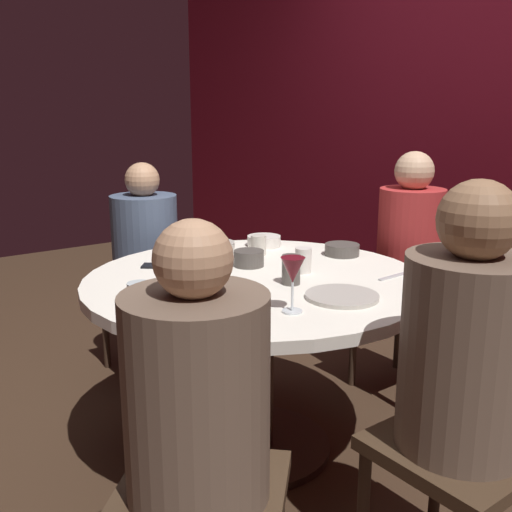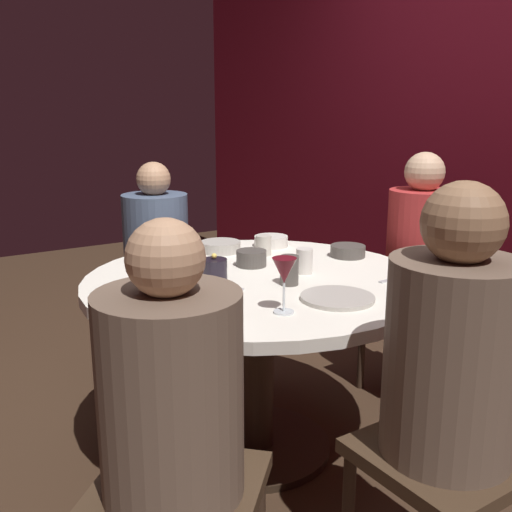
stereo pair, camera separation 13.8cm
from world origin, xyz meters
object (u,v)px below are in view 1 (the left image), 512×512
Objects in this scene: seated_diner_back at (409,248)px; candle_holder at (215,270)px; dinner_plate at (342,296)px; cup_far_edge at (140,301)px; wine_glass at (293,272)px; bowl_serving_large at (214,247)px; cup_by_right_diner at (291,270)px; seated_diner_right at (466,354)px; cell_phone at (160,266)px; bowl_sauce_side at (249,258)px; seated_diner_front_right at (197,404)px; cup_beside_wine at (258,245)px; bowl_salad_center at (342,250)px; seated_diner_left at (145,244)px; cup_by_left_diner at (303,260)px; bowl_small_white at (264,241)px; cup_near_candle at (221,311)px; dining_table at (256,315)px; cup_center_front at (178,289)px.

candle_holder is at bearing -2.08° from seated_diner_back.
cup_far_edge is (-0.22, -0.63, 0.05)m from dinner_plate.
wine_glass is 0.98× the size of bowl_serving_large.
seated_diner_back reaches higher than cup_by_right_diner.
cell_phone is (-1.25, -0.23, 0.00)m from seated_diner_right.
seated_diner_front_right is at bearing -42.34° from bowl_sauce_side.
bowl_salad_center is at bearing 52.10° from cup_beside_wine.
cup_by_left_diner is at bearing 10.26° from seated_diner_left.
dinner_plate is 1.38× the size of bowl_serving_large.
seated_diner_back is at bearing -21.99° from seated_diner_front_right.
seated_diner_right is at bearing -3.79° from bowl_sauce_side.
bowl_small_white is 0.36m from bowl_sauce_side.
seated_diner_left is 0.91m from candle_holder.
bowl_serving_large is (-0.42, -0.81, 0.04)m from seated_diner_back.
cup_near_candle reaches higher than cell_phone.
seated_diner_right is 13.73× the size of cup_beside_wine.
bowl_small_white reaches higher than dining_table.
cell_phone is 1.32× the size of cup_center_front.
seated_diner_back reaches higher than bowl_sauce_side.
dining_table is 0.62m from cup_far_edge.
bowl_sauce_side reaches higher than cell_phone.
cup_near_candle is (-0.01, -0.47, 0.04)m from dinner_plate.
dinner_plate is at bearing 60.17° from cup_center_front.
seated_diner_left is 9.65× the size of cup_far_edge.
wine_glass reaches higher than bowl_small_white.
seated_diner_left is 0.65m from bowl_small_white.
wine_glass is 1.18× the size of bowl_salad_center.
dinner_plate is at bearing 3.17° from seated_diner_left.
candle_holder is 1.02× the size of cup_near_candle.
seated_diner_front_right reaches higher than bowl_salad_center.
seated_diner_left is 7.10× the size of bowl_small_white.
seated_diner_left is 1.13m from cup_center_front.
cup_near_candle is at bearing -44.00° from cup_beside_wine.
cell_phone is (-1.01, 0.44, 0.04)m from seated_diner_front_right.
cup_by_right_diner reaches higher than cup_by_left_diner.
bowl_sauce_side is at bearing 137.29° from cup_near_candle.
bowl_sauce_side is (-1.05, 0.07, 0.03)m from seated_diner_right.
bowl_salad_center is at bearing -6.59° from seated_diner_back.
bowl_small_white is at bearing 161.16° from dinner_plate.
bowl_serving_large is 0.28m from bowl_sauce_side.
cup_by_right_diner is (0.15, -0.86, 0.07)m from seated_diner_back.
cup_beside_wine is (0.15, 0.13, 0.02)m from bowl_serving_large.
cell_phone is 1.15× the size of bowl_sauce_side.
seated_diner_back is at bearing 105.85° from cup_near_candle.
seated_diner_back is 9.54× the size of bowl_sauce_side.
cup_far_edge is (0.01, -0.60, 0.00)m from cup_by_right_diner.
wine_glass is at bearing -135.23° from cell_phone.
seated_diner_right is 11.39× the size of candle_holder.
dining_table is 15.09× the size of cup_beside_wine.
wine_glass reaches higher than cup_beside_wine.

